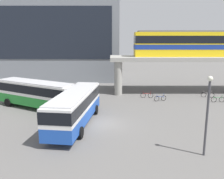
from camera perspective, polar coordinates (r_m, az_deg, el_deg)
ground_plane at (r=32.67m, az=-1.14°, el=-2.25°), size 120.00×120.00×0.00m
station_building at (r=52.93m, az=-13.39°, el=11.99°), size 26.99×15.53×16.79m
elevated_platform at (r=39.92m, az=23.79°, el=6.27°), size 32.32×6.35×5.52m
train at (r=39.85m, az=24.27°, el=10.14°), size 25.19×2.96×3.84m
bus_main at (r=22.50m, az=-8.59°, el=-3.65°), size 3.92×11.27×3.22m
bus_secondary at (r=29.21m, az=-17.83°, el=-0.51°), size 10.86×7.64×3.22m
bicycle_blue at (r=32.08m, az=11.75°, el=-2.10°), size 1.72×0.63×1.04m
bicycle_green at (r=33.78m, az=24.39°, el=-2.22°), size 1.79×0.08×1.04m
bicycle_silver at (r=36.05m, az=22.29°, el=-1.22°), size 1.76×0.46×1.04m
bicycle_red at (r=33.50m, az=8.60°, el=-1.40°), size 1.79×0.24×1.04m
lamp_post at (r=17.24m, az=22.30°, el=-4.44°), size 0.36×0.36×5.64m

